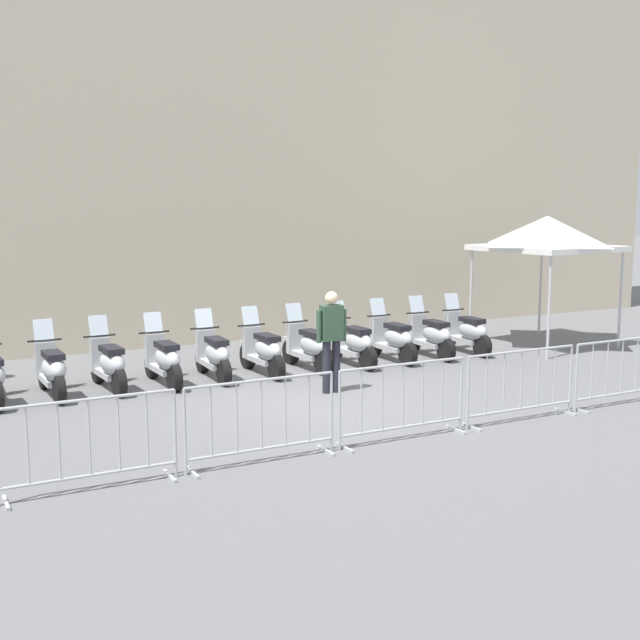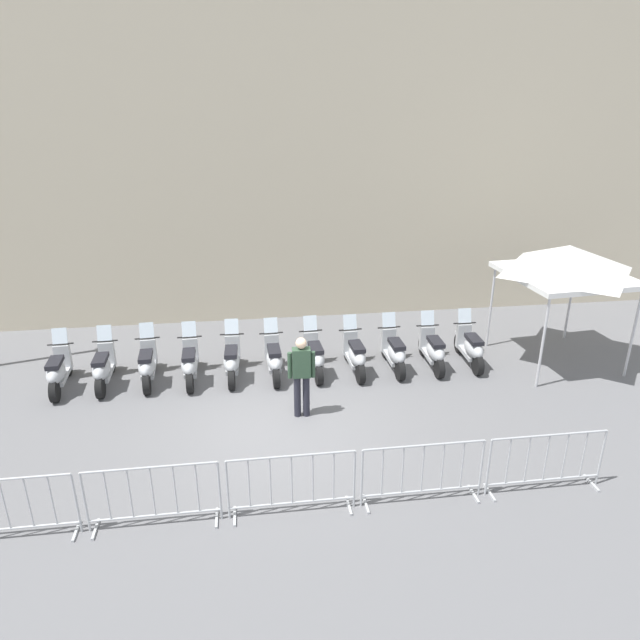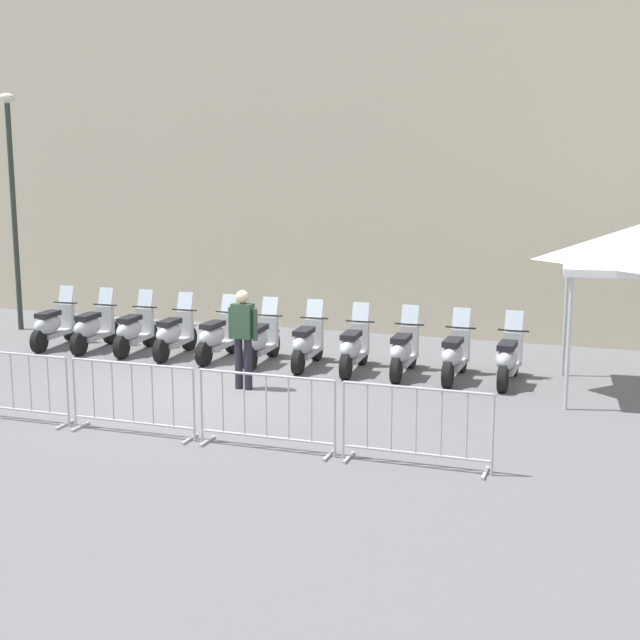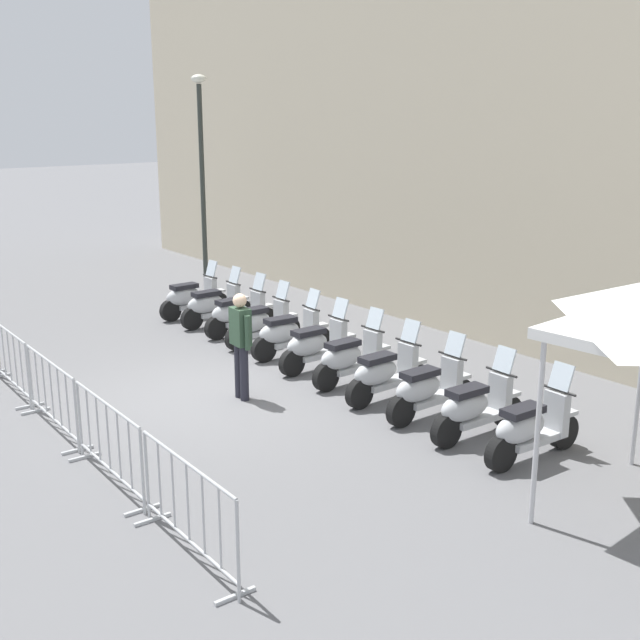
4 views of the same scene
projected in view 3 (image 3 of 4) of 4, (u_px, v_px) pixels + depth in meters
ground_plane at (210, 392)px, 15.07m from camera, size 120.00×120.00×0.00m
motorcycle_0 at (53, 326)px, 18.56m from camera, size 0.56×1.72×1.24m
motorcycle_1 at (93, 329)px, 18.29m from camera, size 0.56×1.73×1.24m
motorcycle_2 at (134, 331)px, 18.02m from camera, size 0.56×1.72×1.24m
motorcycle_3 at (174, 335)px, 17.66m from camera, size 0.56×1.73×1.24m
motorcycle_4 at (217, 337)px, 17.38m from camera, size 0.60×1.72×1.24m
motorcycle_5 at (260, 341)px, 17.02m from camera, size 0.56×1.73×1.24m
motorcycle_6 at (307, 344)px, 16.73m from camera, size 0.56×1.72×1.24m
motorcycle_7 at (353, 349)px, 16.37m from camera, size 0.56×1.72×1.24m
motorcycle_8 at (403, 352)px, 16.08m from camera, size 0.56×1.73×1.24m
motorcycle_9 at (454, 356)px, 15.76m from camera, size 0.58×1.73×1.24m
motorcycle_10 at (508, 360)px, 15.48m from camera, size 0.58×1.72×1.24m
barrier_segment_1 at (12, 387)px, 13.33m from camera, size 1.99×0.60×1.07m
barrier_segment_2 at (133, 399)px, 12.66m from camera, size 1.99×0.60×1.07m
barrier_segment_3 at (266, 413)px, 11.99m from camera, size 1.99×0.60×1.07m
barrier_segment_4 at (416, 428)px, 11.31m from camera, size 1.99×0.60×1.07m
street_lamp at (12, 188)px, 20.03m from camera, size 0.36×0.36×5.38m
officer_near_row_end at (243, 333)px, 15.09m from camera, size 0.55×0.27×1.73m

